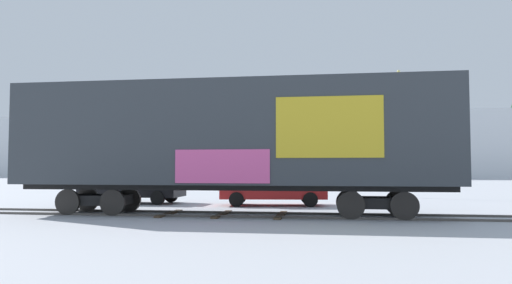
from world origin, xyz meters
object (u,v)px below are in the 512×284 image
(flagpole, at_px, (403,115))
(parked_car_red, at_px, (272,187))
(parked_car_black, at_px, (130,184))
(freight_car, at_px, (232,136))

(flagpole, distance_m, parked_car_red, 10.29)
(parked_car_black, height_order, parked_car_red, parked_car_black)
(flagpole, bearing_deg, parked_car_black, -154.09)
(freight_car, height_order, parked_car_red, freight_car)
(parked_car_red, bearing_deg, flagpole, 45.82)
(freight_car, xyz_separation_m, parked_car_red, (0.84, 4.71, -1.98))
(freight_car, height_order, parked_car_black, freight_car)
(freight_car, distance_m, parked_car_red, 5.18)
(flagpole, relative_size, parked_car_black, 1.52)
(parked_car_red, bearing_deg, parked_car_black, 177.63)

